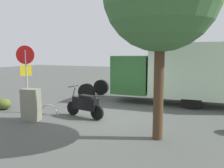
{
  "coord_description": "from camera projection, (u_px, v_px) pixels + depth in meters",
  "views": [
    {
      "loc": [
        -3.77,
        8.48,
        2.52
      ],
      "look_at": [
        0.26,
        -0.63,
        1.19
      ],
      "focal_mm": 38.03,
      "sensor_mm": 36.0,
      "label": 1
    }
  ],
  "objects": [
    {
      "name": "ground_plane",
      "position": [
        112.0,
        116.0,
        9.53
      ],
      "size": [
        60.0,
        60.0,
        0.0
      ],
      "primitive_type": "plane",
      "color": "#4B4F4A"
    },
    {
      "name": "stop_sign",
      "position": [
        26.0,
        69.0,
        9.77
      ],
      "size": [
        0.71,
        0.33,
        2.8
      ],
      "color": "#9E9EA3",
      "rests_on": "ground"
    },
    {
      "name": "bike_rack_hoop",
      "position": [
        49.0,
        114.0,
        9.72
      ],
      "size": [
        0.85,
        0.09,
        0.85
      ],
      "primitive_type": "torus",
      "rotation": [
        1.57,
        0.0,
        0.05
      ],
      "color": "#B7B7BC",
      "rests_on": "ground"
    },
    {
      "name": "motorcycle",
      "position": [
        85.0,
        104.0,
        9.2
      ],
      "size": [
        1.8,
        0.66,
        1.2
      ],
      "rotation": [
        0.0,
        0.0,
        -0.19
      ],
      "color": "black",
      "rests_on": "ground"
    },
    {
      "name": "shrub_mid_verge",
      "position": [
        4.0,
        104.0,
        10.57
      ],
      "size": [
        0.72,
        0.59,
        0.49
      ],
      "primitive_type": "ellipsoid",
      "color": "#515D24",
      "rests_on": "ground"
    },
    {
      "name": "box_truck_near",
      "position": [
        182.0,
        71.0,
        11.49
      ],
      "size": [
        8.56,
        2.58,
        2.96
      ],
      "rotation": [
        0.0,
        0.0,
        0.05
      ],
      "color": "black",
      "rests_on": "ground"
    },
    {
      "name": "utility_cabinet",
      "position": [
        31.0,
        105.0,
        8.83
      ],
      "size": [
        0.68,
        0.47,
        1.18
      ],
      "primitive_type": "cube",
      "rotation": [
        0.0,
        0.0,
        0.1
      ],
      "color": "slate",
      "rests_on": "ground"
    }
  ]
}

